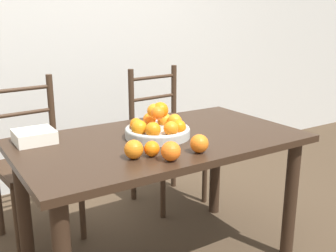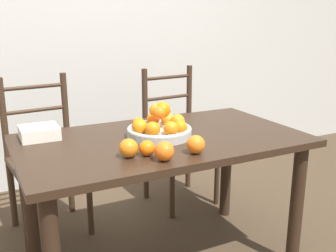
# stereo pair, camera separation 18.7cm
# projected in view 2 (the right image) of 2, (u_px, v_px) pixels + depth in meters

# --- Properties ---
(wall_back) EXTENTS (8.00, 0.06, 2.60)m
(wall_back) POSITION_uv_depth(u_px,v_px,m) (83.00, 19.00, 3.04)
(wall_back) COLOR beige
(wall_back) RESTS_ON ground_plane
(dining_table) EXTENTS (1.41, 0.80, 0.72)m
(dining_table) POSITION_uv_depth(u_px,v_px,m) (163.00, 158.00, 2.00)
(dining_table) COLOR black
(dining_table) RESTS_ON ground_plane
(fruit_bowl) EXTENTS (0.33, 0.33, 0.18)m
(fruit_bowl) POSITION_uv_depth(u_px,v_px,m) (160.00, 127.00, 1.97)
(fruit_bowl) COLOR #B2B7B2
(fruit_bowl) RESTS_ON dining_table
(orange_loose_0) EXTENTS (0.08, 0.08, 0.08)m
(orange_loose_0) POSITION_uv_depth(u_px,v_px,m) (196.00, 144.00, 1.72)
(orange_loose_0) COLOR orange
(orange_loose_0) RESTS_ON dining_table
(orange_loose_1) EXTENTS (0.07, 0.07, 0.07)m
(orange_loose_1) POSITION_uv_depth(u_px,v_px,m) (147.00, 148.00, 1.70)
(orange_loose_1) COLOR orange
(orange_loose_1) RESTS_ON dining_table
(orange_loose_2) EXTENTS (0.08, 0.08, 0.08)m
(orange_loose_2) POSITION_uv_depth(u_px,v_px,m) (129.00, 148.00, 1.68)
(orange_loose_2) COLOR orange
(orange_loose_2) RESTS_ON dining_table
(orange_loose_3) EXTENTS (0.08, 0.08, 0.08)m
(orange_loose_3) POSITION_uv_depth(u_px,v_px,m) (164.00, 151.00, 1.63)
(orange_loose_3) COLOR orange
(orange_loose_3) RESTS_ON dining_table
(chair_left) EXTENTS (0.46, 0.44, 0.97)m
(chair_left) POSITION_uv_depth(u_px,v_px,m) (45.00, 160.00, 2.42)
(chair_left) COLOR #382619
(chair_left) RESTS_ON ground_plane
(chair_right) EXTENTS (0.46, 0.44, 0.97)m
(chair_right) POSITION_uv_depth(u_px,v_px,m) (178.00, 140.00, 2.82)
(chair_right) COLOR #382619
(chair_right) RESTS_ON ground_plane
(book_stack) EXTENTS (0.18, 0.17, 0.06)m
(book_stack) POSITION_uv_depth(u_px,v_px,m) (39.00, 132.00, 1.94)
(book_stack) COLOR silver
(book_stack) RESTS_ON dining_table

